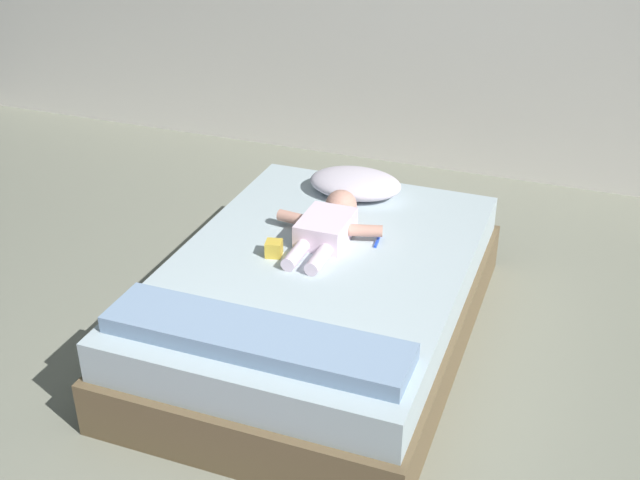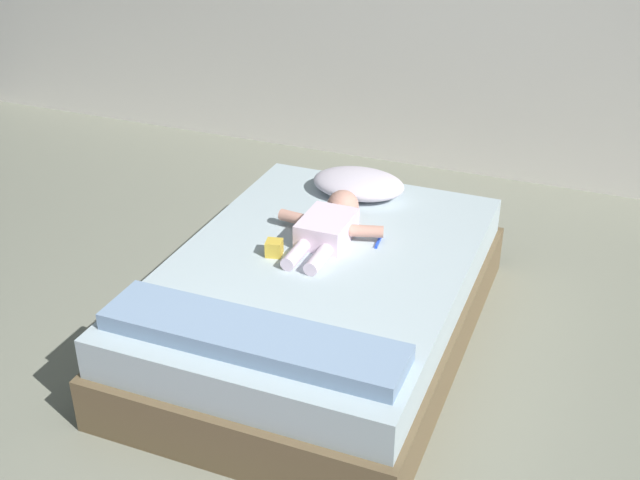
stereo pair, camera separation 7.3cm
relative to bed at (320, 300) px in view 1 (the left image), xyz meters
The scene contains 7 objects.
ground_plane 0.81m from the bed, 86.45° to the right, with size 8.00×8.00×0.00m, color gray.
bed is the anchor object (origin of this frame).
pillow 0.76m from the bed, 95.61° to the left, with size 0.49×0.34×0.12m.
baby 0.36m from the bed, 100.58° to the left, with size 0.52×0.63×0.16m.
toothbrush 0.40m from the bed, 53.81° to the left, with size 0.03×0.14×0.02m.
blanket 0.73m from the bed, 90.00° to the right, with size 1.20×0.27×0.07m.
toy_block 0.33m from the bed, 169.45° to the right, with size 0.09×0.09×0.07m.
Camera 1 is at (1.04, -2.11, 2.22)m, focal length 44.70 mm.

